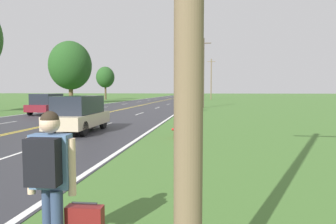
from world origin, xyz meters
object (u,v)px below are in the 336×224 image
hitchhiker_person (50,170)px  car_maroon_van_mid_near (47,104)px  fire_hydrant (177,129)px  tree_behind_sign (105,77)px  tree_mid_treeline (70,66)px  car_champagne_suv_approaching (79,113)px  traffic_sign (192,92)px  car_dark_blue_sedan_receding (188,96)px  car_dark_grey_van_mid_far (190,96)px

hitchhiker_person → car_maroon_van_mid_near: 24.02m
fire_hydrant → car_maroon_van_mid_near: 16.84m
tree_behind_sign → tree_mid_treeline: (0.87, -18.57, 1.08)m
car_champagne_suv_approaching → car_maroon_van_mid_near: 12.58m
tree_behind_sign → traffic_sign: bearing=-59.0°
tree_behind_sign → car_dark_blue_sedan_receding: tree_behind_sign is taller
car_dark_blue_sedan_receding → tree_behind_sign: bearing=-52.4°
traffic_sign → car_champagne_suv_approaching: bearing=-107.6°
tree_behind_sign → tree_mid_treeline: 18.62m
tree_mid_treeline → car_champagne_suv_approaching: (16.05, -31.95, -5.13)m
tree_behind_sign → car_maroon_van_mid_near: tree_behind_sign is taller
fire_hydrant → tree_behind_sign: bearing=113.0°
car_champagne_suv_approaching → tree_mid_treeline: bearing=-155.1°
tree_behind_sign → car_dark_grey_van_mid_far: size_ratio=1.50×
hitchhiker_person → fire_hydrant: size_ratio=2.26×
hitchhiker_person → car_maroon_van_mid_near: bearing=27.8°
tree_mid_treeline → car_dark_grey_van_mid_far: size_ratio=2.04×
traffic_sign → car_dark_blue_sedan_receding: size_ratio=0.60×
hitchhiker_person → car_dark_blue_sedan_receding: (-3.97, 74.92, -0.40)m
car_dark_blue_sedan_receding → tree_mid_treeline: bearing=-27.7°
car_dark_blue_sedan_receding → hitchhiker_person: bearing=2.5°
traffic_sign → tree_behind_sign: (-21.57, 35.84, 3.08)m
tree_mid_treeline → traffic_sign: bearing=-39.8°
car_champagne_suv_approaching → car_maroon_van_mid_near: bearing=-144.9°
tree_behind_sign → car_maroon_van_mid_near: size_ratio=1.81×
tree_mid_treeline → car_dark_blue_sedan_receding: 36.69m
tree_mid_treeline → fire_hydrant: bearing=-57.5°
fire_hydrant → car_dark_grey_van_mid_far: 49.87m
hitchhiker_person → tree_behind_sign: size_ratio=0.25×
car_dark_blue_sedan_receding → car_dark_grey_van_mid_far: bearing=5.3°
fire_hydrant → car_dark_grey_van_mid_far: car_dark_grey_van_mid_far is taller
tree_mid_treeline → car_maroon_van_mid_near: (8.50, -21.88, -5.14)m
tree_behind_sign → car_dark_grey_van_mid_far: bearing=-5.6°
tree_behind_sign → car_champagne_suv_approaching: tree_behind_sign is taller
tree_mid_treeline → car_maroon_van_mid_near: tree_mid_treeline is taller
tree_behind_sign → car_dark_grey_van_mid_far: 19.58m
car_champagne_suv_approaching → car_dark_blue_sedan_receding: size_ratio=1.04×
car_maroon_van_mid_near → car_dark_blue_sedan_receding: bearing=-11.0°
hitchhiker_person → tree_mid_treeline: (-20.58, 42.64, 4.96)m
hitchhiker_person → tree_behind_sign: 64.98m
car_champagne_suv_approaching → car_dark_grey_van_mid_far: car_dark_grey_van_mid_far is taller
fire_hydrant → car_champagne_suv_approaching: 5.17m
tree_behind_sign → hitchhiker_person: bearing=-70.7°
tree_mid_treeline → car_dark_blue_sedan_receding: size_ratio=2.36×
car_champagne_suv_approaching → car_dark_grey_van_mid_far: (2.16, 48.65, 0.03)m
fire_hydrant → traffic_sign: size_ratio=0.32×
car_dark_grey_van_mid_far → car_dark_blue_sedan_receding: (-1.59, 15.58, -0.26)m
fire_hydrant → car_champagne_suv_approaching: size_ratio=0.18×
hitchhiker_person → traffic_sign: (0.12, 25.38, 0.80)m
tree_mid_treeline → car_dark_grey_van_mid_far: tree_mid_treeline is taller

